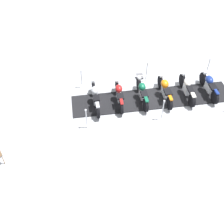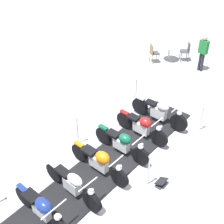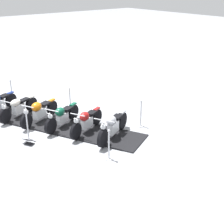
{
  "view_description": "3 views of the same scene",
  "coord_description": "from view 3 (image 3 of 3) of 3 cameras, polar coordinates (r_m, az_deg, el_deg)",
  "views": [
    {
      "loc": [
        -9.96,
        -0.86,
        8.46
      ],
      "look_at": [
        -2.02,
        1.43,
        0.61
      ],
      "focal_mm": 43.61,
      "sensor_mm": 36.0,
      "label": 1
    },
    {
      "loc": [
        6.42,
        -3.0,
        7.06
      ],
      "look_at": [
        -1.29,
        0.67,
        0.92
      ],
      "focal_mm": 50.44,
      "sensor_mm": 36.0,
      "label": 2
    },
    {
      "loc": [
        5.59,
        10.64,
        5.38
      ],
      "look_at": [
        -1.6,
        1.85,
        0.71
      ],
      "focal_mm": 52.09,
      "sensor_mm": 36.0,
      "label": 3
    }
  ],
  "objects": [
    {
      "name": "info_placard",
      "position": [
        11.8,
        -14.44,
        -5.11
      ],
      "size": [
        0.4,
        0.43,
        0.23
      ],
      "rotation": [
        0.0,
        0.0,
        5.15
      ],
      "color": "#333338",
      "rests_on": "ground_plane"
    },
    {
      "name": "motorcycle_chrome",
      "position": [
        11.63,
        0.11,
        -2.47
      ],
      "size": [
        2.12,
        1.21,
        0.95
      ],
      "rotation": [
        0.0,
        0.0,
        0.44
      ],
      "color": "black",
      "rests_on": "display_platform"
    },
    {
      "name": "display_platform",
      "position": [
        13.16,
        -10.55,
        -2.08
      ],
      "size": [
        4.57,
        7.56,
        0.04
      ],
      "primitive_type": "cube",
      "rotation": [
        0.0,
        0.0,
        2.01
      ],
      "color": "black",
      "rests_on": "ground_plane"
    },
    {
      "name": "stanchion_right_rear",
      "position": [
        10.38,
        -0.55,
        -6.44
      ],
      "size": [
        0.28,
        0.28,
        1.05
      ],
      "color": "silver",
      "rests_on": "ground_plane"
    },
    {
      "name": "motorcycle_copper",
      "position": [
        13.25,
        -12.73,
        0.17
      ],
      "size": [
        2.08,
        1.05,
        0.89
      ],
      "rotation": [
        0.0,
        0.0,
        0.41
      ],
      "color": "black",
      "rests_on": "display_platform"
    },
    {
      "name": "motorcycle_forest",
      "position": [
        12.66,
        -8.8,
        -0.73
      ],
      "size": [
        2.0,
        1.03,
        0.91
      ],
      "rotation": [
        0.0,
        0.0,
        0.42
      ],
      "color": "black",
      "rests_on": "display_platform"
    },
    {
      "name": "stanchion_left_front",
      "position": [
        16.02,
        -17.16,
        2.99
      ],
      "size": [
        0.32,
        0.32,
        1.05
      ],
      "color": "silver",
      "rests_on": "ground_plane"
    },
    {
      "name": "stanchion_left_mid",
      "position": [
        14.09,
        -7.33,
        1.28
      ],
      "size": [
        0.34,
        0.34,
        1.13
      ],
      "color": "silver",
      "rests_on": "ground_plane"
    },
    {
      "name": "motorcycle_cream",
      "position": [
        13.95,
        -16.2,
        0.78
      ],
      "size": [
        2.06,
        1.02,
        0.9
      ],
      "rotation": [
        0.0,
        0.0,
        0.38
      ],
      "color": "black",
      "rests_on": "display_platform"
    },
    {
      "name": "ground_plane",
      "position": [
        13.17,
        -10.55,
        -2.16
      ],
      "size": [
        80.0,
        80.0,
        0.0
      ],
      "primitive_type": "plane",
      "color": "#A8AAB2"
    },
    {
      "name": "motorcycle_maroon",
      "position": [
        12.1,
        -4.55,
        -1.56
      ],
      "size": [
        1.98,
        0.97,
        0.92
      ],
      "rotation": [
        0.0,
        0.0,
        0.4
      ],
      "color": "black",
      "rests_on": "display_platform"
    },
    {
      "name": "stanchion_right_mid",
      "position": [
        12.02,
        -14.58,
        -2.93
      ],
      "size": [
        0.31,
        0.31,
        1.15
      ],
      "color": "silver",
      "rests_on": "ground_plane"
    },
    {
      "name": "stanchion_left_rear",
      "position": [
        12.7,
        5.08,
        -0.89
      ],
      "size": [
        0.29,
        0.29,
        1.09
      ],
      "color": "silver",
      "rests_on": "ground_plane"
    }
  ]
}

